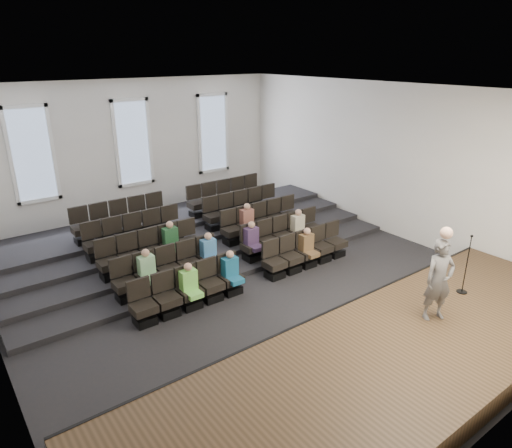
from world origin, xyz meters
The scene contains 12 objects.
ground centered at (0.00, 0.00, 0.00)m, with size 14.00×14.00×0.00m, color black.
ceiling centered at (0.00, 0.00, 5.01)m, with size 12.00×14.00×0.02m, color white.
wall_back centered at (0.00, 7.02, 2.50)m, with size 12.00×0.04×5.00m, color silver.
wall_right centered at (6.02, 0.00, 2.50)m, with size 0.04×14.00×5.00m, color silver.
stage centered at (0.00, -5.10, 0.25)m, with size 11.80×3.60×0.50m, color #48331F.
stage_lip centered at (0.00, -3.33, 0.25)m, with size 11.80×0.06×0.52m, color black.
risers centered at (0.00, 3.17, 0.20)m, with size 11.80×4.80×0.60m.
seating_rows centered at (0.00, 1.54, 0.68)m, with size 6.80×4.70×1.67m.
windows centered at (0.00, 6.95, 2.70)m, with size 8.44×0.10×3.24m.
audience centered at (-0.08, 0.34, 0.81)m, with size 5.45×2.64×1.10m.
speaker centered at (1.69, -4.85, 1.41)m, with size 0.66×0.43×1.81m, color #5B5956.
mic_stand centered at (3.22, -4.62, 0.94)m, with size 0.25×0.25×1.48m.
Camera 1 is at (-6.49, -9.36, 5.89)m, focal length 32.00 mm.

